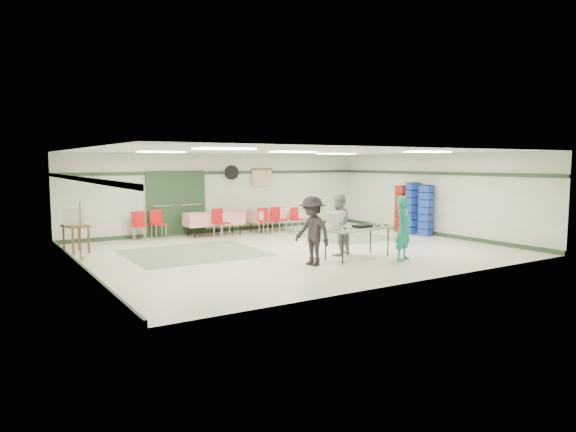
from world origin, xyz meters
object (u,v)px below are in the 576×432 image
volunteer_dark (312,231)px  printer_table (76,229)px  chair_a (278,217)px  chair_d (220,220)px  crate_stack_blue_b (413,208)px  volunteer_grey (338,225)px  dining_table_b (214,218)px  chair_c (297,217)px  office_printer (74,217)px  crate_stack_blue_a (426,210)px  dining_table_a (272,215)px  chair_loose_a (157,221)px  serving_table (358,230)px  volunteer_teal (404,228)px  crate_stack_red (403,209)px  chair_b (264,218)px  chair_loose_b (139,223)px  broom (80,230)px

volunteer_dark → printer_table: 6.44m
chair_a → chair_d: bearing=166.7°
crate_stack_blue_b → volunteer_grey: bearing=-158.0°
printer_table → dining_table_b: bearing=1.6°
chair_c → chair_d: 2.93m
chair_c → office_printer: office_printer is taller
crate_stack_blue_a → printer_table: size_ratio=1.90×
dining_table_a → chair_loose_a: size_ratio=2.02×
volunteer_dark → chair_a: size_ratio=1.83×
chair_a → chair_loose_a: 3.99m
serving_table → volunteer_grey: 0.58m
dining_table_a → chair_d: (-2.25, -0.56, 0.00)m
volunteer_teal → crate_stack_red: size_ratio=0.98×
chair_d → crate_stack_blue_a: (5.91, -3.20, 0.26)m
dining_table_a → chair_b: 0.83m
crate_stack_blue_a → chair_a: bearing=139.6°
chair_b → office_printer: size_ratio=1.66×
volunteer_dark → dining_table_b: bearing=169.5°
dining_table_a → chair_loose_b: chair_loose_b is taller
dining_table_b → chair_loose_b: bearing=175.8°
chair_a → chair_c: size_ratio=1.06×
chair_c → printer_table: (-7.32, -0.44, 0.11)m
serving_table → chair_c: (1.44, 5.01, -0.21)m
chair_loose_b → chair_d: bearing=-12.4°
chair_c → crate_stack_blue_a: 4.38m
chair_loose_a → chair_c: bearing=-17.4°
chair_a → serving_table: bearing=-110.8°
broom → volunteer_grey: bearing=-12.3°
volunteer_teal → broom: bearing=126.9°
chair_loose_b → crate_stack_blue_b: crate_stack_blue_b is taller
crate_stack_blue_a → chair_loose_b: bearing=153.9°
crate_stack_blue_b → office_printer: crate_stack_blue_b is taller
chair_c → volunteer_grey: bearing=-129.1°
dining_table_b → broom: size_ratio=1.33×
volunteer_dark → chair_b: (1.67, 5.19, -0.27)m
chair_d → crate_stack_red: (5.91, -2.15, 0.23)m
printer_table → chair_a: bearing=-7.3°
chair_d → chair_loose_b: 2.49m
chair_loose_a → volunteer_teal: bearing=-65.8°
office_printer → volunteer_grey: bearing=-27.5°
dining_table_a → chair_b: (-0.61, -0.56, -0.03)m
chair_loose_b → crate_stack_red: size_ratio=0.55×
dining_table_b → printer_table: 4.56m
chair_loose_b → printer_table: bearing=-140.1°
dining_table_a → printer_table: size_ratio=2.08×
chair_a → crate_stack_blue_a: (3.75, -3.19, 0.29)m
volunteer_grey → volunteer_teal: bearing=101.7°
chair_a → chair_loose_b: bearing=156.1°
chair_d → office_printer: bearing=168.3°
volunteer_grey → chair_d: (-1.28, 4.49, -0.23)m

